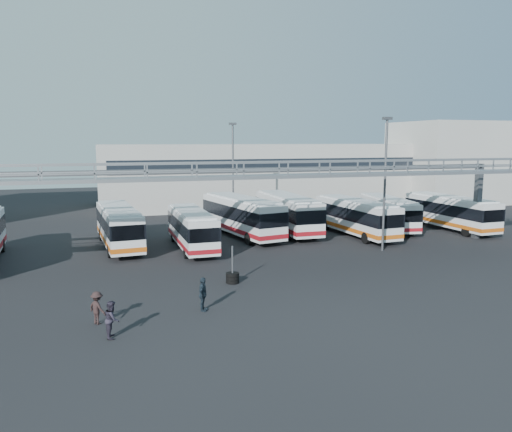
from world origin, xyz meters
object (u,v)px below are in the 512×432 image
object	(u,v)px
bus_9	(450,211)
pedestrian_d	(203,294)
bus_3	(119,225)
tire_stack	(233,277)
light_pole_back	(233,168)
light_pole_mid	(385,177)
bus_6	(287,212)
pedestrian_b	(112,319)
bus_8	(387,212)
bus_5	(242,215)
pedestrian_c	(97,308)
bus_7	(356,216)
bus_4	(192,227)

from	to	relation	value
bus_9	pedestrian_d	size ratio (longest dim) A/B	6.24
bus_3	tire_stack	xyz separation A→B (m)	(6.06, -12.51, -1.43)
light_pole_back	bus_9	xyz separation A→B (m)	(19.10, -8.82, -3.94)
light_pole_mid	bus_6	world-z (taller)	light_pole_mid
pedestrian_b	tire_stack	distance (m)	9.65
bus_3	pedestrian_b	size ratio (longest dim) A/B	6.69
light_pole_back	bus_6	bearing A→B (deg)	-55.87
bus_3	pedestrian_d	world-z (taller)	bus_3
light_pole_mid	pedestrian_d	xyz separation A→B (m)	(-16.07, -9.54, -4.87)
bus_3	light_pole_back	bearing A→B (deg)	29.04
bus_8	pedestrian_b	bearing A→B (deg)	-132.80
bus_3	tire_stack	bearing A→B (deg)	-68.96
bus_5	pedestrian_b	world-z (taller)	bus_5
pedestrian_b	light_pole_mid	bearing A→B (deg)	-53.95
pedestrian_b	pedestrian_c	distance (m)	1.97
bus_6	pedestrian_c	bearing A→B (deg)	-130.28
bus_8	light_pole_back	bearing A→B (deg)	163.60
bus_7	bus_8	size ratio (longest dim) A/B	1.05
pedestrian_d	light_pole_mid	bearing A→B (deg)	-31.90
bus_6	bus_7	bearing A→B (deg)	-32.22
bus_5	bus_6	bearing A→B (deg)	-2.65
bus_4	pedestrian_d	bearing A→B (deg)	-98.34
bus_4	bus_8	size ratio (longest dim) A/B	0.98
bus_9	bus_7	bearing A→B (deg)	177.81
pedestrian_c	pedestrian_d	size ratio (longest dim) A/B	0.90
bus_3	pedestrian_c	world-z (taller)	bus_3
bus_9	tire_stack	distance (m)	27.04
light_pole_back	bus_4	xyz separation A→B (m)	(-5.99, -9.84, -4.03)
bus_5	bus_7	distance (m)	10.19
bus_3	bus_5	world-z (taller)	bus_5
bus_6	pedestrian_c	world-z (taller)	bus_6
bus_5	bus_8	xyz separation A→B (m)	(14.45, -0.51, -0.24)
bus_7	pedestrian_b	size ratio (longest dim) A/B	6.64
bus_7	bus_8	world-z (taller)	bus_7
pedestrian_d	bus_8	bearing A→B (deg)	-23.03
bus_4	bus_6	size ratio (longest dim) A/B	0.88
bus_8	tire_stack	distance (m)	23.37
bus_5	bus_9	distance (m)	20.12
bus_5	pedestrian_d	xyz separation A→B (m)	(-7.22, -18.41, -1.08)
bus_3	pedestrian_b	xyz separation A→B (m)	(-1.03, -19.04, -0.99)
bus_6	pedestrian_d	distance (m)	22.43
bus_7	light_pole_back	bearing A→B (deg)	132.11
bus_5	bus_9	bearing A→B (deg)	-18.38
light_pole_mid	bus_9	distance (m)	13.30
tire_stack	bus_7	bearing A→B (deg)	38.24
bus_3	bus_4	xyz separation A→B (m)	(5.46, -2.17, -0.12)
bus_8	bus_6	bearing A→B (deg)	-177.06
bus_7	pedestrian_c	size ratio (longest dim) A/B	7.00
light_pole_mid	bus_7	world-z (taller)	light_pole_mid
bus_6	tire_stack	distance (m)	17.37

